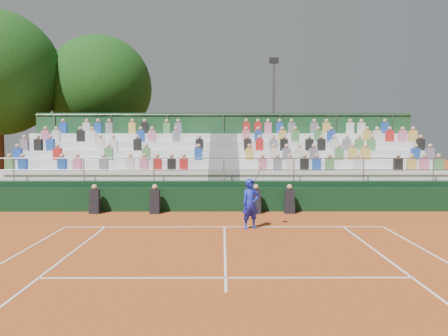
{
  "coord_description": "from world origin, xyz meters",
  "views": [
    {
      "loc": [
        -0.07,
        -14.89,
        3.09
      ],
      "look_at": [
        0.0,
        3.5,
        1.8
      ],
      "focal_mm": 35.0,
      "sensor_mm": 36.0,
      "label": 1
    }
  ],
  "objects": [
    {
      "name": "tree_east",
      "position": [
        -7.85,
        13.11,
        6.24
      ],
      "size": [
        6.55,
        6.55,
        9.53
      ],
      "color": "#3C2516",
      "rests_on": "ground"
    },
    {
      "name": "ground",
      "position": [
        0.0,
        0.0,
        0.0
      ],
      "size": [
        90.0,
        90.0,
        0.0
      ],
      "primitive_type": "plane",
      "color": "#B14E1D",
      "rests_on": "ground"
    },
    {
      "name": "floodlight_mast",
      "position": [
        3.28,
        13.73,
        4.8
      ],
      "size": [
        0.6,
        0.25,
        8.24
      ],
      "color": "gray",
      "rests_on": "ground"
    },
    {
      "name": "courtside_wall",
      "position": [
        0.0,
        3.2,
        0.5
      ],
      "size": [
        20.0,
        0.15,
        1.0
      ],
      "primitive_type": "cube",
      "color": "black",
      "rests_on": "ground"
    },
    {
      "name": "tennis_player",
      "position": [
        0.89,
        -0.27,
        0.85
      ],
      "size": [
        0.89,
        0.61,
        2.22
      ],
      "color": "#1A25C3",
      "rests_on": "ground"
    },
    {
      "name": "line_officials",
      "position": [
        -1.03,
        2.75,
        0.48
      ],
      "size": [
        8.34,
        0.4,
        1.19
      ],
      "color": "black",
      "rests_on": "ground"
    },
    {
      "name": "grandstand",
      "position": [
        0.02,
        6.44,
        1.09
      ],
      "size": [
        20.0,
        5.2,
        4.4
      ],
      "color": "black",
      "rests_on": "ground"
    }
  ]
}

